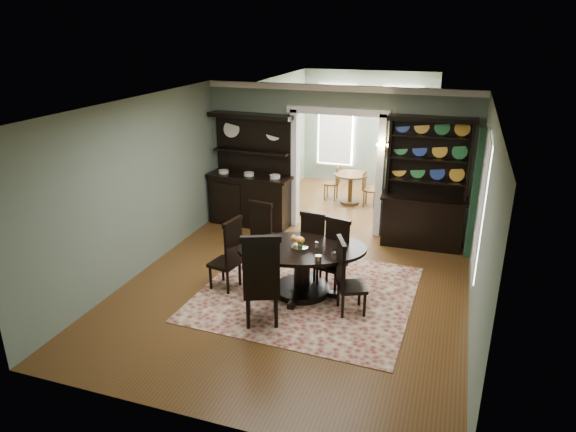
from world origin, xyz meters
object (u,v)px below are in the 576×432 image
at_px(dining_table, 302,261).
at_px(welsh_dresser, 424,201).
at_px(parlor_table, 350,184).
at_px(sideboard, 251,187).

bearing_deg(dining_table, welsh_dresser, 38.46).
distance_m(welsh_dresser, parlor_table, 2.75).
xyz_separation_m(sideboard, parlor_table, (1.76, 1.99, -0.34)).
distance_m(sideboard, welsh_dresser, 3.61).
bearing_deg(sideboard, welsh_dresser, 2.90).
bearing_deg(parlor_table, dining_table, -87.51).
relative_size(dining_table, parlor_table, 2.98).
xyz_separation_m(welsh_dresser, parlor_table, (-1.86, 1.99, -0.42)).
relative_size(welsh_dresser, parlor_table, 3.11).
bearing_deg(dining_table, sideboard, 107.52).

